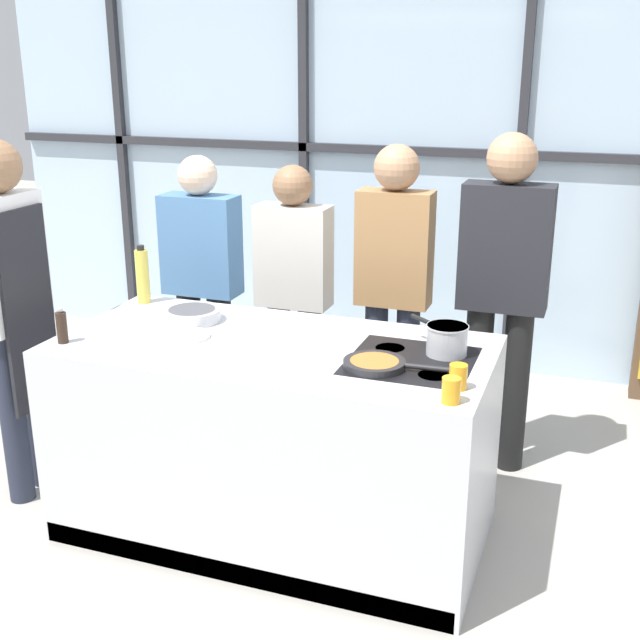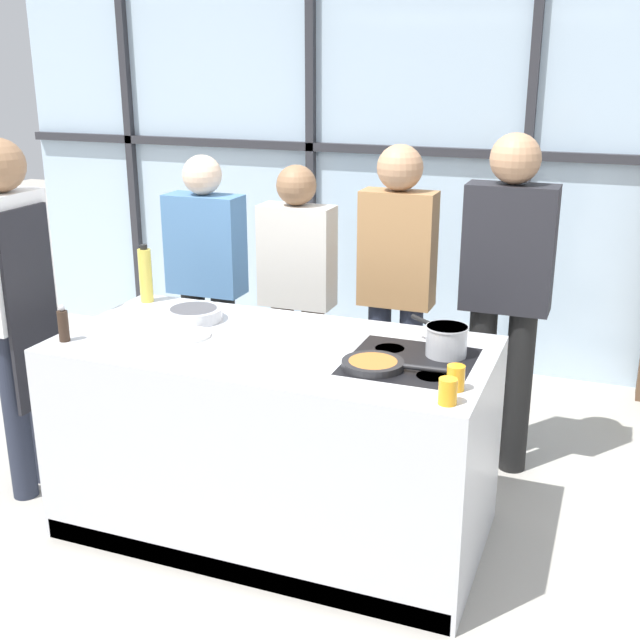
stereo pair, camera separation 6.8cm
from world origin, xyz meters
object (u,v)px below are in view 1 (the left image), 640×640
at_px(chef, 12,296).
at_px(white_plate, 185,336).
at_px(saucepan, 447,339).
at_px(mixing_bowl, 192,314).
at_px(pepper_grinder, 62,326).
at_px(spectator_center_left, 294,287).
at_px(juice_glass_far, 458,377).
at_px(spectator_center_right, 393,280).
at_px(juice_glass_near, 451,390).
at_px(spectator_far_left, 202,276).
at_px(frying_pan, 377,364).
at_px(oil_bottle, 142,276).
at_px(spectator_far_right, 503,284).

bearing_deg(chef, white_plate, 93.18).
distance_m(saucepan, mixing_bowl, 1.25).
relative_size(saucepan, white_plate, 1.26).
bearing_deg(saucepan, pepper_grinder, -165.12).
height_order(spectator_center_left, pepper_grinder, spectator_center_left).
bearing_deg(juice_glass_far, spectator_center_right, 115.36).
xyz_separation_m(white_plate, juice_glass_far, (1.28, -0.17, 0.04)).
xyz_separation_m(juice_glass_near, juice_glass_far, (0.00, 0.14, 0.00)).
distance_m(pepper_grinder, juice_glass_far, 1.76).
relative_size(chef, spectator_far_left, 1.11).
xyz_separation_m(spectator_far_left, mixing_bowl, (0.39, -0.83, 0.06)).
bearing_deg(frying_pan, spectator_center_left, 125.93).
distance_m(oil_bottle, juice_glass_far, 1.85).
distance_m(spectator_far_left, oil_bottle, 0.67).
bearing_deg(frying_pan, oil_bottle, 161.16).
height_order(spectator_far_left, pepper_grinder, spectator_far_left).
height_order(chef, juice_glass_near, chef).
xyz_separation_m(spectator_far_left, saucepan, (1.63, -0.87, 0.09)).
relative_size(frying_pan, oil_bottle, 1.53).
bearing_deg(mixing_bowl, spectator_far_left, 114.90).
height_order(spectator_center_left, spectator_center_right, spectator_center_right).
distance_m(spectator_far_right, pepper_grinder, 2.19).
xyz_separation_m(spectator_far_right, white_plate, (-1.28, -1.06, -0.09)).
relative_size(chef, saucepan, 6.28).
xyz_separation_m(spectator_far_right, oil_bottle, (-1.75, -0.64, 0.05)).
xyz_separation_m(spectator_center_right, juice_glass_near, (0.58, -1.37, -0.02)).
distance_m(oil_bottle, pepper_grinder, 0.66).
bearing_deg(spectator_center_right, pepper_grinder, 47.96).
relative_size(spectator_center_left, spectator_far_right, 0.88).
bearing_deg(saucepan, juice_glass_far, -71.95).
xyz_separation_m(spectator_center_right, pepper_grinder, (-1.18, -1.30, 0.01)).
distance_m(spectator_center_right, juice_glass_far, 1.36).
distance_m(chef, oil_bottle, 0.64).
height_order(spectator_far_right, saucepan, spectator_far_right).
height_order(frying_pan, white_plate, frying_pan).
bearing_deg(frying_pan, juice_glass_near, -34.99).
distance_m(spectator_center_left, spectator_center_right, 0.59).
relative_size(spectator_center_left, oil_bottle, 5.25).
bearing_deg(spectator_far_right, juice_glass_near, 89.89).
height_order(spectator_far_left, oil_bottle, spectator_far_left).
relative_size(mixing_bowl, juice_glass_near, 2.81).
bearing_deg(spectator_far_left, mixing_bowl, 114.90).
height_order(spectator_center_left, juice_glass_near, spectator_center_left).
xyz_separation_m(chef, spectator_center_right, (1.61, 1.11, -0.05)).
distance_m(spectator_center_left, pepper_grinder, 1.44).
height_order(saucepan, oil_bottle, oil_bottle).
distance_m(frying_pan, white_plate, 0.93).
relative_size(spectator_center_right, juice_glass_near, 17.47).
xyz_separation_m(pepper_grinder, juice_glass_near, (1.76, -0.06, -0.03)).
bearing_deg(chef, mixing_bowl, 108.62).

